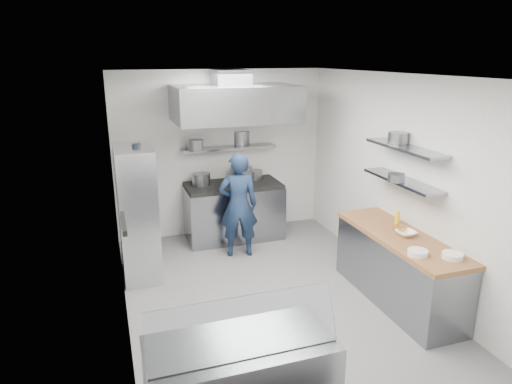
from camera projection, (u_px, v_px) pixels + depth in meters
name	position (u px, v px, depth m)	size (l,w,h in m)	color
floor	(271.00, 296.00, 5.95)	(5.00, 5.00, 0.00)	slate
ceiling	(273.00, 75.00, 5.14)	(5.00, 5.00, 0.00)	silver
wall_back	(221.00, 153.00, 7.81)	(3.60, 0.02, 2.80)	white
wall_front	(393.00, 290.00, 3.27)	(3.60, 0.02, 2.80)	white
wall_left	(118.00, 209.00, 5.00)	(5.00, 0.02, 2.80)	white
wall_right	(398.00, 181.00, 6.09)	(5.00, 0.02, 2.80)	white
gas_range	(234.00, 212.00, 7.76)	(1.60, 0.80, 0.90)	gray
cooktop	(233.00, 185.00, 7.62)	(1.57, 0.78, 0.06)	black
stock_pot_left	(201.00, 179.00, 7.49)	(0.30, 0.30, 0.20)	slate
stock_pot_mid	(241.00, 174.00, 7.74)	(0.37, 0.37, 0.24)	slate
stock_pot_right	(255.00, 175.00, 7.84)	(0.26, 0.26, 0.16)	slate
over_range_shelf	(229.00, 148.00, 7.67)	(1.60, 0.30, 0.04)	gray
shelf_pot_a	(196.00, 145.00, 7.29)	(0.24, 0.24, 0.18)	slate
shelf_pot_b	(241.00, 137.00, 7.93)	(0.32, 0.32, 0.22)	slate
extractor_hood	(235.00, 103.00, 7.06)	(1.90, 1.15, 0.55)	gray
hood_duct	(231.00, 77.00, 7.16)	(0.55, 0.55, 0.24)	slate
red_firebox	(147.00, 158.00, 7.38)	(0.22, 0.10, 0.26)	#B70E0E
chef	(238.00, 205.00, 6.97)	(0.60, 0.39, 1.63)	#152541
wire_rack	(138.00, 213.00, 6.29)	(0.50, 0.90, 1.85)	silver
rack_bin_a	(140.00, 227.00, 6.14)	(0.16, 0.20, 0.18)	white
rack_bin_b	(134.00, 181.00, 6.45)	(0.15, 0.19, 0.17)	yellow
rack_jar	(137.00, 151.00, 6.05)	(0.12, 0.12, 0.18)	black
knife_strip	(123.00, 223.00, 4.15)	(0.04, 0.55, 0.05)	black
prep_counter_base	(398.00, 270.00, 5.73)	(0.62, 2.00, 0.84)	gray
prep_counter_top	(401.00, 237.00, 5.60)	(0.65, 2.04, 0.06)	#98583B
plate_stack_a	(418.00, 253.00, 5.02)	(0.22, 0.22, 0.06)	white
plate_stack_b	(452.00, 256.00, 4.95)	(0.22, 0.22, 0.06)	white
copper_pan	(400.00, 228.00, 5.72)	(0.17, 0.17, 0.06)	#CE803A
squeeze_bottle	(397.00, 218.00, 5.92)	(0.06, 0.06, 0.18)	yellow
mixing_bowl	(406.00, 233.00, 5.57)	(0.24, 0.24, 0.06)	white
wall_shelf_lower	(402.00, 181.00, 5.74)	(0.30, 1.30, 0.04)	gray
wall_shelf_upper	(405.00, 148.00, 5.62)	(0.30, 1.30, 0.04)	gray
shelf_pot_c	(396.00, 178.00, 5.62)	(0.21, 0.21, 0.10)	slate
shelf_pot_d	(398.00, 138.00, 5.80)	(0.25, 0.25, 0.14)	slate
display_glass	(245.00, 326.00, 3.41)	(1.47, 0.02, 0.45)	silver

